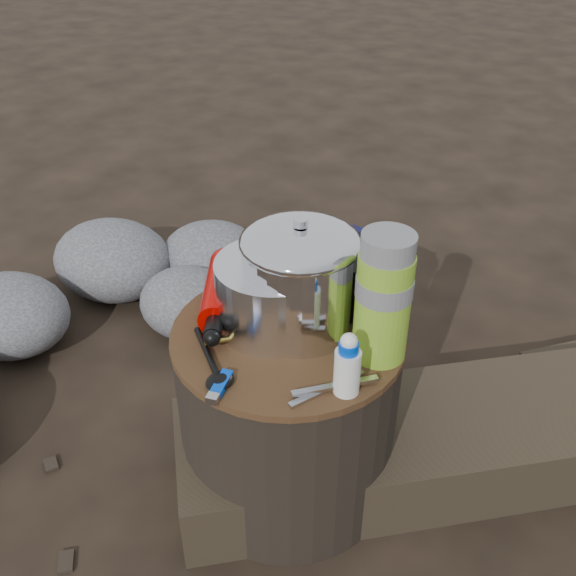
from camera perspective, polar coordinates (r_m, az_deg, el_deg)
The scene contains 14 objects.
ground at distance 1.44m, azimuth 0.00°, elevation -16.00°, with size 60.00×60.00×0.00m, color black.
stump at distance 1.30m, azimuth 0.00°, elevation -10.55°, with size 0.42×0.42×0.38m, color black.
rock_ring at distance 1.75m, azimuth -18.28°, elevation -2.80°, with size 0.50×1.09×0.22m, color #5A5A5F, non-canonical shape.
foil_windscreen at distance 1.16m, azimuth -1.22°, elevation -0.48°, with size 0.21×0.21×0.13m, color silver.
camping_pot at distance 1.14m, azimuth 1.04°, elevation 0.99°, with size 0.20×0.20×0.20m, color silver.
fuel_bottle at distance 1.24m, azimuth -5.87°, elevation -0.23°, with size 0.06×0.26×0.06m, color #C40300, non-canonical shape.
thermos at distance 1.07m, azimuth 8.25°, elevation -0.89°, with size 0.09×0.09×0.23m, color #81B62A.
travel_mug at distance 1.18m, azimuth 8.49°, elevation -0.80°, with size 0.07×0.07×0.11m, color black.
stuff_sack at distance 1.29m, azimuth 0.74°, elevation 3.01°, with size 0.17×0.14×0.12m, color gold.
food_pouch at distance 1.25m, azimuth 4.24°, elevation 2.58°, with size 0.11×0.03×0.14m, color #0D0C48.
lighter at distance 1.07m, azimuth -5.78°, elevation -8.21°, with size 0.02×0.07×0.01m, color #013FCE.
pot_grabber at distance 1.06m, azimuth 3.42°, elevation -8.56°, with size 0.04×0.14×0.01m, color #B6B6BB, non-canonical shape.
spork at distance 1.13m, azimuth -6.99°, elevation -5.57°, with size 0.03×0.16×0.01m, color black, non-canonical shape.
squeeze_bottle at distance 1.03m, azimuth 5.16°, elevation -6.80°, with size 0.04×0.04×0.10m, color white.
Camera 1 is at (0.50, -0.78, 1.11)m, focal length 41.07 mm.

